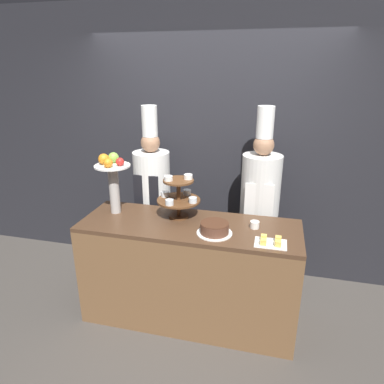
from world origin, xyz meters
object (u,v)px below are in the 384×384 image
Objects in this scene: tiered_stand at (179,196)px; chef_left at (152,191)px; fruit_pedestal at (112,175)px; cup_white at (255,225)px; chef_center_left at (260,199)px; cake_square_tray at (271,242)px; cake_round at (214,228)px.

chef_left is (-0.42, 0.48, -0.17)m from tiered_stand.
chef_left reaches higher than tiered_stand.
fruit_pedestal is 7.22× the size of cup_white.
cup_white is 0.54m from chef_center_left.
tiered_stand reaches higher than cup_white.
cake_square_tray is 0.13× the size of chef_left.
tiered_stand is at bearing 174.72° from cup_white.
cake_round reaches higher than cake_square_tray.
tiered_stand is 0.87m from cake_square_tray.
cake_round is 3.80× the size of cup_white.
cake_round is 0.78m from chef_center_left.
chef_center_left is at bearing 99.36° from cake_square_tray.
fruit_pedestal reaches higher than cake_square_tray.
cake_round is 0.15× the size of chef_left.
cake_square_tray is 1.45m from chef_left.
chef_left is (0.17, 0.51, -0.32)m from fruit_pedestal.
fruit_pedestal is 1.90× the size of cake_round.
cup_white is at bearing -90.76° from chef_center_left.
chef_center_left is at bearing 66.85° from cake_round.
cup_white is at bearing 119.22° from cake_square_tray.
tiered_stand is 0.21× the size of chef_left.
fruit_pedestal reaches higher than cup_white.
tiered_stand reaches higher than cake_square_tray.
cake_round is 1.20× the size of cake_square_tray.
fruit_pedestal is 1.45m from cake_square_tray.
fruit_pedestal is (-0.59, -0.03, 0.15)m from tiered_stand.
tiered_stand is 0.21× the size of chef_center_left.
chef_left is at bearing 137.41° from cake_round.
cake_square_tray is 0.80m from chef_center_left.
fruit_pedestal reaches higher than cake_round.
cup_white is (1.25, -0.03, -0.32)m from fruit_pedestal.
tiered_stand is 1.63× the size of cake_square_tray.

